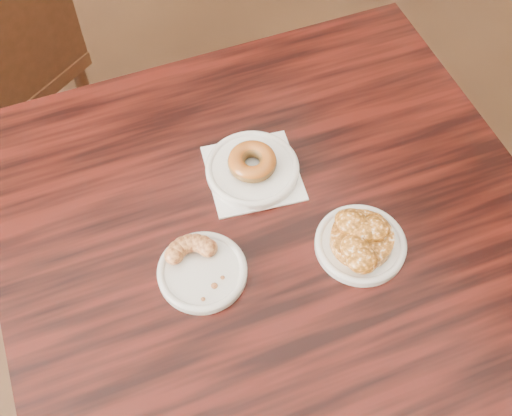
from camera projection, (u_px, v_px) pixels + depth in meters
floor at (171, 366)px, 1.71m from camera, size 5.00×5.00×0.00m
cafe_table at (274, 327)px, 1.37m from camera, size 1.08×1.08×0.75m
napkin at (253, 173)px, 1.12m from camera, size 0.20×0.20×0.00m
plate_donut at (252, 169)px, 1.12m from camera, size 0.16×0.16×0.01m
plate_cruller at (202, 272)px, 1.01m from camera, size 0.14×0.14×0.01m
plate_fritter at (360, 245)px, 1.04m from camera, size 0.15×0.15×0.01m
glazed_donut at (252, 162)px, 1.10m from camera, size 0.09×0.09×0.03m
apple_fritter at (362, 238)px, 1.02m from camera, size 0.14×0.14×0.03m
cruller_fragment at (201, 266)px, 1.00m from camera, size 0.10×0.10×0.03m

